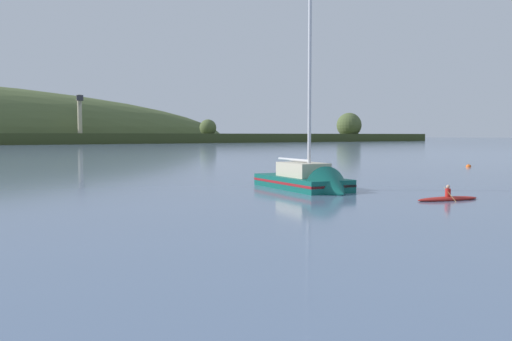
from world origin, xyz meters
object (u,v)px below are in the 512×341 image
(sailboat_far_left, at_px, (310,185))
(dockside_crane, at_px, (80,119))
(canoe_with_paddler, at_px, (448,199))
(mooring_buoy_foreground, at_px, (469,167))

(sailboat_far_left, bearing_deg, dockside_crane, 176.42)
(sailboat_far_left, relative_size, canoe_with_paddler, 3.65)
(sailboat_far_left, distance_m, canoe_with_paddler, 9.53)
(canoe_with_paddler, bearing_deg, mooring_buoy_foreground, -132.53)
(sailboat_far_left, bearing_deg, canoe_with_paddler, 26.27)
(canoe_with_paddler, bearing_deg, dockside_crane, -85.73)
(dockside_crane, xyz_separation_m, canoe_with_paddler, (-39.72, -218.15, -10.68))
(sailboat_far_left, height_order, mooring_buoy_foreground, sailboat_far_left)
(sailboat_far_left, height_order, canoe_with_paddler, sailboat_far_left)
(mooring_buoy_foreground, bearing_deg, sailboat_far_left, -162.49)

